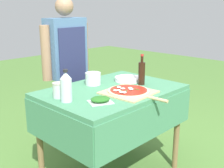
# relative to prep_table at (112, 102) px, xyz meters

# --- Properties ---
(prep_table) EXTENTS (1.12, 0.79, 0.79)m
(prep_table) POSITION_rel_prep_table_xyz_m (0.00, 0.00, 0.00)
(prep_table) COLOR #478960
(prep_table) RESTS_ON ground
(person_cook) EXTENTS (0.57, 0.21, 1.52)m
(person_cook) POSITION_rel_prep_table_xyz_m (0.09, 0.71, 0.22)
(person_cook) COLOR #70604C
(person_cook) RESTS_ON ground
(pizza_on_peel) EXTENTS (0.37, 0.53, 0.05)m
(pizza_on_peel) POSITION_rel_prep_table_xyz_m (0.00, -0.18, 0.12)
(pizza_on_peel) COLOR #D1B27F
(pizza_on_peel) RESTS_ON prep_table
(oil_bottle) EXTENTS (0.06, 0.06, 0.26)m
(oil_bottle) POSITION_rel_prep_table_xyz_m (0.27, -0.09, 0.21)
(oil_bottle) COLOR black
(oil_bottle) RESTS_ON prep_table
(water_bottle) EXTENTS (0.08, 0.08, 0.23)m
(water_bottle) POSITION_rel_prep_table_xyz_m (-0.44, 0.01, 0.22)
(water_bottle) COLOR silver
(water_bottle) RESTS_ON prep_table
(herb_container) EXTENTS (0.20, 0.19, 0.04)m
(herb_container) POSITION_rel_prep_table_xyz_m (-0.30, -0.18, 0.13)
(herb_container) COLOR silver
(herb_container) RESTS_ON prep_table
(mixing_tub) EXTENTS (0.13, 0.13, 0.10)m
(mixing_tub) POSITION_rel_prep_table_xyz_m (-0.02, 0.20, 0.16)
(mixing_tub) COLOR silver
(mixing_tub) RESTS_ON prep_table
(plate_stack) EXTENTS (0.23, 0.23, 0.03)m
(plate_stack) POSITION_rel_prep_table_xyz_m (0.28, 0.07, 0.13)
(plate_stack) COLOR white
(plate_stack) RESTS_ON prep_table
(sauce_jar) EXTENTS (0.10, 0.10, 0.11)m
(sauce_jar) POSITION_rel_prep_table_xyz_m (-0.43, 0.12, 0.16)
(sauce_jar) COLOR silver
(sauce_jar) RESTS_ON prep_table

